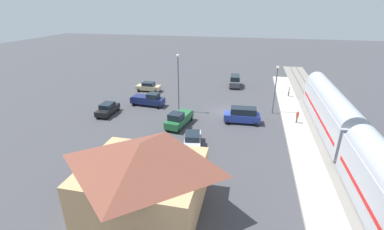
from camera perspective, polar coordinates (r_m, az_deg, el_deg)
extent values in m
plane|color=#424247|center=(41.29, 6.82, 0.66)|extent=(200.00, 200.00, 0.00)
cube|color=gray|center=(42.41, 25.96, -0.84)|extent=(4.80, 70.00, 0.18)
cube|color=#59544C|center=(42.54, 26.93, -0.73)|extent=(0.10, 70.00, 0.12)
cube|color=#59544C|center=(42.18, 25.06, -0.57)|extent=(0.10, 70.00, 0.12)
cube|color=#B7B2A8|center=(41.58, 20.65, -0.31)|extent=(3.20, 46.00, 0.30)
cube|color=#ADB2BC|center=(39.80, 27.06, 0.71)|extent=(2.90, 20.00, 3.70)
cube|color=red|center=(39.54, 24.95, 0.49)|extent=(0.04, 18.40, 0.36)
cylinder|color=#ADB2BC|center=(39.25, 27.50, 3.08)|extent=(2.75, 19.20, 2.76)
cube|color=tan|center=(22.31, -10.22, -14.64)|extent=(9.08, 7.66, 3.87)
pyramid|color=brown|center=(20.70, -10.77, -8.20)|extent=(9.88, 8.46, 1.95)
cube|color=#4C3323|center=(25.73, -6.78, -11.23)|extent=(1.10, 0.08, 2.10)
cylinder|color=brown|center=(50.02, 19.87, 4.27)|extent=(0.22, 0.22, 0.85)
cylinder|color=silver|center=(49.81, 19.98, 5.07)|extent=(0.36, 0.36, 0.62)
sphere|color=tan|center=(49.69, 20.04, 5.54)|extent=(0.24, 0.24, 0.24)
cylinder|color=brown|center=(39.10, 21.40, -0.95)|extent=(0.22, 0.22, 0.85)
cylinder|color=#CC3F33|center=(38.83, 21.55, 0.04)|extent=(0.36, 0.36, 0.62)
sphere|color=tan|center=(38.68, 21.64, 0.63)|extent=(0.24, 0.24, 0.24)
cube|color=#47494F|center=(54.35, 9.09, 6.86)|extent=(2.21, 5.00, 1.00)
cube|color=#19232D|center=(54.25, 9.16, 7.86)|extent=(1.90, 3.52, 0.88)
cylinder|color=black|center=(52.66, 9.95, 5.73)|extent=(0.22, 0.68, 0.68)
cylinder|color=black|center=(52.67, 8.08, 5.85)|extent=(0.22, 0.68, 0.68)
cylinder|color=black|center=(56.31, 9.99, 6.83)|extent=(0.22, 0.68, 0.68)
cylinder|color=black|center=(56.32, 8.23, 6.94)|extent=(0.22, 0.68, 0.68)
cube|color=#283D9E|center=(37.62, 10.57, -0.43)|extent=(5.01, 2.25, 1.00)
cube|color=#19232D|center=(37.28, 10.90, 0.88)|extent=(3.53, 1.92, 0.88)
cylinder|color=black|center=(37.01, 7.59, -1.48)|extent=(0.22, 0.68, 0.68)
cylinder|color=black|center=(38.59, 7.69, -0.45)|extent=(0.22, 0.68, 0.68)
cylinder|color=black|center=(37.14, 13.45, -1.83)|extent=(0.22, 0.68, 0.68)
cylinder|color=black|center=(38.72, 13.31, -0.79)|extent=(0.22, 0.68, 0.68)
cube|color=#C6B284|center=(51.41, -9.22, 5.81)|extent=(4.52, 1.90, 0.76)
cube|color=#19232D|center=(51.21, -9.27, 6.56)|extent=(2.18, 1.65, 0.64)
cylinder|color=black|center=(51.66, -7.11, 5.57)|extent=(0.22, 0.68, 0.68)
cylinder|color=black|center=(50.22, -7.70, 5.04)|extent=(0.22, 0.68, 0.68)
cylinder|color=black|center=(52.84, -10.62, 5.74)|extent=(0.22, 0.68, 0.68)
cylinder|color=black|center=(51.44, -11.29, 5.23)|extent=(0.22, 0.68, 0.68)
cube|color=silver|center=(30.86, 0.12, -5.62)|extent=(2.58, 4.75, 0.76)
cube|color=#19232D|center=(30.54, 0.12, -4.46)|extent=(1.96, 2.40, 0.64)
cylinder|color=black|center=(32.58, -1.14, -4.76)|extent=(0.22, 0.68, 0.68)
cylinder|color=black|center=(32.52, 1.68, -4.83)|extent=(0.22, 0.68, 0.68)
cylinder|color=black|center=(29.61, -1.61, -7.78)|extent=(0.22, 0.68, 0.68)
cylinder|color=black|center=(29.54, 1.52, -7.86)|extent=(0.22, 0.68, 0.68)
cube|color=black|center=(41.80, -17.51, 1.07)|extent=(1.93, 4.53, 0.76)
cube|color=#19232D|center=(41.56, -17.62, 1.97)|extent=(1.66, 2.19, 0.64)
cylinder|color=black|center=(40.19, -17.57, -0.38)|extent=(0.22, 0.68, 0.68)
cylinder|color=black|center=(40.97, -19.53, -0.20)|extent=(0.22, 0.68, 0.68)
cylinder|color=black|center=(42.96, -15.46, 1.35)|extent=(0.22, 0.68, 0.68)
cylinder|color=black|center=(43.69, -17.34, 1.49)|extent=(0.22, 0.68, 0.68)
cube|color=#236638|center=(36.19, -2.68, -1.00)|extent=(2.85, 5.66, 0.92)
cube|color=#19232D|center=(35.00, -3.42, -0.30)|extent=(1.99, 2.00, 0.84)
cylinder|color=black|center=(34.28, -2.89, -3.25)|extent=(0.22, 0.76, 0.76)
cylinder|color=black|center=(34.99, -5.44, -2.77)|extent=(0.22, 0.76, 0.76)
cylinder|color=black|center=(37.86, -0.12, -0.63)|extent=(0.22, 0.76, 0.76)
cylinder|color=black|center=(38.50, -2.48, -0.25)|extent=(0.22, 0.76, 0.76)
cube|color=#236638|center=(36.76, -2.08, 0.35)|extent=(2.34, 3.24, 0.20)
cube|color=navy|center=(44.00, -9.43, 3.08)|extent=(5.55, 2.41, 0.92)
cube|color=#19232D|center=(43.28, -8.28, 4.05)|extent=(1.87, 1.86, 0.84)
cylinder|color=black|center=(44.00, -6.38, 2.61)|extent=(0.22, 0.76, 0.76)
cylinder|color=black|center=(42.53, -7.30, 1.85)|extent=(0.22, 0.76, 0.76)
cylinder|color=black|center=(45.83, -11.33, 3.13)|extent=(0.22, 0.76, 0.76)
cylinder|color=black|center=(44.43, -12.36, 2.41)|extent=(0.22, 0.76, 0.76)
cube|color=navy|center=(44.24, -10.57, 3.87)|extent=(3.12, 2.10, 0.20)
cylinder|color=#515156|center=(41.27, 17.23, 4.78)|extent=(0.16, 0.16, 6.79)
sphere|color=#EAE5C6|center=(40.39, 17.82, 9.61)|extent=(0.44, 0.44, 0.44)
cylinder|color=#515156|center=(40.13, -2.91, 6.42)|extent=(0.16, 0.16, 8.31)
sphere|color=#EAE5C6|center=(39.14, -3.04, 12.53)|extent=(0.44, 0.44, 0.44)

